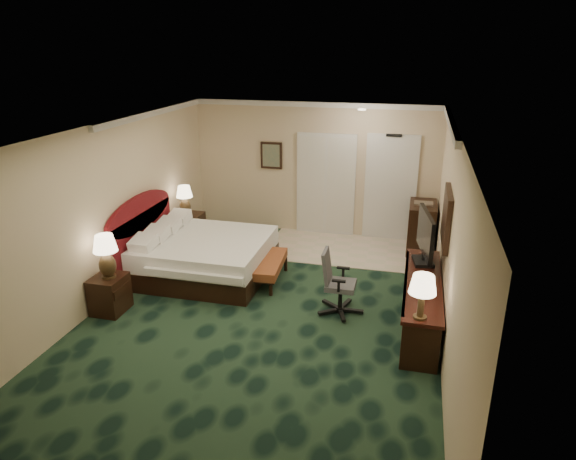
% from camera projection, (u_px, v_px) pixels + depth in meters
% --- Properties ---
extents(floor, '(5.00, 7.50, 0.00)m').
position_uv_depth(floor, '(263.00, 317.00, 7.52)').
color(floor, black).
rests_on(floor, ground).
extents(ceiling, '(5.00, 7.50, 0.00)m').
position_uv_depth(ceiling, '(259.00, 133.00, 6.59)').
color(ceiling, white).
rests_on(ceiling, wall_back).
extents(wall_back, '(5.00, 0.00, 2.70)m').
position_uv_depth(wall_back, '(314.00, 169.00, 10.47)').
color(wall_back, beige).
rests_on(wall_back, ground).
extents(wall_front, '(5.00, 0.00, 2.70)m').
position_uv_depth(wall_front, '(107.00, 408.00, 3.64)').
color(wall_front, beige).
rests_on(wall_front, ground).
extents(wall_left, '(0.00, 7.50, 2.70)m').
position_uv_depth(wall_left, '(100.00, 217.00, 7.62)').
color(wall_left, beige).
rests_on(wall_left, ground).
extents(wall_right, '(0.00, 7.50, 2.70)m').
position_uv_depth(wall_right, '(450.00, 248.00, 6.48)').
color(wall_right, beige).
rests_on(wall_right, ground).
extents(crown_molding, '(5.00, 7.50, 0.10)m').
position_uv_depth(crown_molding, '(259.00, 136.00, 6.60)').
color(crown_molding, silver).
rests_on(crown_molding, wall_back).
extents(tile_patch, '(3.20, 1.70, 0.01)m').
position_uv_depth(tile_patch, '(350.00, 250.00, 9.95)').
color(tile_patch, beige).
rests_on(tile_patch, ground).
extents(headboard, '(0.12, 2.00, 1.40)m').
position_uv_depth(headboard, '(142.00, 235.00, 8.74)').
color(headboard, '#550B0E').
rests_on(headboard, ground).
extents(entry_door, '(1.02, 0.06, 2.18)m').
position_uv_depth(entry_door, '(390.00, 189.00, 10.19)').
color(entry_door, silver).
rests_on(entry_door, ground).
extents(closet_doors, '(1.20, 0.06, 2.10)m').
position_uv_depth(closet_doors, '(326.00, 185.00, 10.48)').
color(closet_doors, beige).
rests_on(closet_doors, ground).
extents(wall_art, '(0.45, 0.06, 0.55)m').
position_uv_depth(wall_art, '(271.00, 155.00, 10.55)').
color(wall_art, '#566F61').
rests_on(wall_art, wall_back).
extents(wall_mirror, '(0.05, 0.95, 0.75)m').
position_uv_depth(wall_mirror, '(447.00, 218.00, 6.97)').
color(wall_mirror, white).
rests_on(wall_mirror, wall_right).
extents(bed, '(2.07, 1.92, 0.66)m').
position_uv_depth(bed, '(206.00, 257.00, 8.80)').
color(bed, white).
rests_on(bed, ground).
extents(nightstand_near, '(0.45, 0.51, 0.56)m').
position_uv_depth(nightstand_near, '(110.00, 294.00, 7.61)').
color(nightstand_near, black).
rests_on(nightstand_near, ground).
extents(nightstand_far, '(0.52, 0.59, 0.64)m').
position_uv_depth(nightstand_far, '(188.00, 230.00, 10.05)').
color(nightstand_far, black).
rests_on(nightstand_far, ground).
extents(lamp_near, '(0.35, 0.35, 0.66)m').
position_uv_depth(lamp_near, '(106.00, 256.00, 7.39)').
color(lamp_near, '#332111').
rests_on(lamp_near, nightstand_near).
extents(lamp_far, '(0.38, 0.38, 0.58)m').
position_uv_depth(lamp_far, '(185.00, 201.00, 9.83)').
color(lamp_far, '#332111').
rests_on(lamp_far, nightstand_far).
extents(bed_bench, '(0.49, 1.19, 0.39)m').
position_uv_depth(bed_bench, '(270.00, 271.00, 8.58)').
color(bed_bench, brown).
rests_on(bed_bench, ground).
extents(desk, '(0.51, 2.36, 0.68)m').
position_uv_depth(desk, '(421.00, 303.00, 7.21)').
color(desk, black).
rests_on(desk, ground).
extents(tv, '(0.25, 1.01, 0.79)m').
position_uv_depth(tv, '(425.00, 238.00, 7.55)').
color(tv, black).
rests_on(tv, desk).
extents(desk_lamp, '(0.39, 0.39, 0.57)m').
position_uv_depth(desk_lamp, '(422.00, 297.00, 6.05)').
color(desk_lamp, '#332111').
rests_on(desk_lamp, desk).
extents(desk_chair, '(0.57, 0.53, 0.97)m').
position_uv_depth(desk_chair, '(341.00, 282.00, 7.51)').
color(desk_chair, '#49494B').
rests_on(desk_chair, ground).
extents(minibar, '(0.50, 0.89, 0.94)m').
position_uv_depth(minibar, '(421.00, 228.00, 9.77)').
color(minibar, black).
rests_on(minibar, ground).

